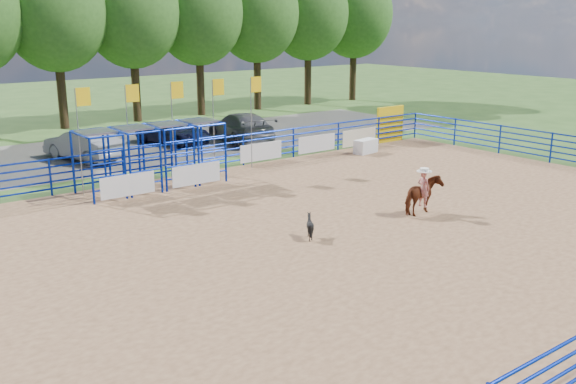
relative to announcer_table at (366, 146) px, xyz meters
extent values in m
plane|color=#3D6026|center=(-9.61, -8.54, -0.38)|extent=(120.00, 120.00, 0.00)
cube|color=#946D4A|center=(-9.61, -8.54, -0.37)|extent=(30.00, 20.00, 0.02)
cube|color=#656159|center=(-9.61, 8.46, -0.37)|extent=(40.00, 10.00, 0.01)
cube|color=silver|center=(0.00, 0.00, 0.00)|extent=(1.42, 0.84, 0.71)
imported|color=maroon|center=(-6.03, -9.04, 0.32)|extent=(1.68, 0.93, 1.35)
imported|color=red|center=(-6.03, -9.04, 1.22)|extent=(0.37, 0.51, 1.29)
cylinder|color=white|center=(-6.03, -9.04, 1.90)|extent=(0.54, 0.54, 0.12)
imported|color=black|center=(-10.80, -8.58, 0.02)|extent=(0.81, 0.75, 0.75)
imported|color=gray|center=(-12.13, 7.31, 0.39)|extent=(2.77, 4.86, 1.52)
imported|color=#151834|center=(-6.60, 8.37, 0.25)|extent=(3.36, 4.89, 1.24)
imported|color=#565558|center=(-3.23, 6.77, 0.45)|extent=(3.27, 5.93, 1.63)
cube|color=white|center=(-13.41, -0.77, 0.17)|extent=(2.20, 0.04, 0.85)
cube|color=white|center=(-10.41, -0.77, 0.17)|extent=(2.20, 0.04, 0.85)
cube|color=white|center=(-5.61, 1.42, 0.17)|extent=(2.40, 0.04, 0.85)
cube|color=white|center=(-2.11, 1.42, 0.17)|extent=(2.40, 0.04, 0.85)
cube|color=beige|center=(0.89, 1.42, 0.17)|extent=(2.40, 0.04, 0.90)
cube|color=yellow|center=(3.39, 1.56, 0.62)|extent=(2.00, 0.12, 2.00)
cylinder|color=#3F2B19|center=(-9.61, 17.46, 2.02)|extent=(0.56, 0.56, 4.80)
ellipsoid|color=#2D581C|center=(-9.61, 17.46, 7.18)|extent=(6.40, 6.40, 7.36)
cylinder|color=#3F2B19|center=(-4.61, 17.46, 2.02)|extent=(0.56, 0.56, 4.80)
ellipsoid|color=#2D581C|center=(-4.61, 17.46, 7.18)|extent=(6.40, 6.40, 7.36)
cylinder|color=#3F2B19|center=(0.39, 17.46, 2.02)|extent=(0.56, 0.56, 4.80)
ellipsoid|color=#2D581C|center=(0.39, 17.46, 7.18)|extent=(6.40, 6.40, 7.36)
cylinder|color=#3F2B19|center=(5.39, 17.46, 2.02)|extent=(0.56, 0.56, 4.80)
ellipsoid|color=#2D581C|center=(5.39, 17.46, 7.18)|extent=(6.40, 6.40, 7.36)
cylinder|color=#3F2B19|center=(10.39, 17.46, 2.02)|extent=(0.56, 0.56, 4.80)
ellipsoid|color=#2D581C|center=(10.39, 17.46, 7.18)|extent=(6.40, 6.40, 7.36)
cylinder|color=#3F2B19|center=(15.39, 17.46, 2.02)|extent=(0.56, 0.56, 4.80)
ellipsoid|color=#2D581C|center=(15.39, 17.46, 7.18)|extent=(6.40, 6.40, 7.36)
camera|label=1|loc=(-23.03, -23.37, 6.27)|focal=40.00mm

